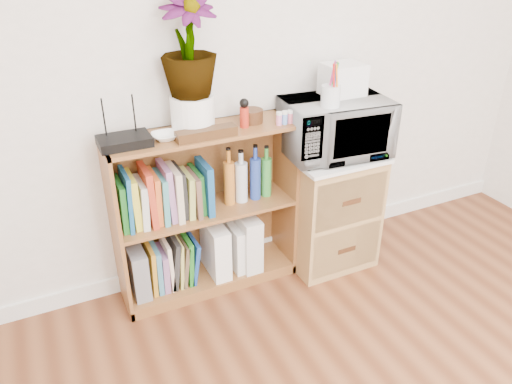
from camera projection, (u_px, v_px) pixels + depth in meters
skirting_board at (253, 248)px, 3.18m from camera, size 4.00×0.02×0.10m
bookshelf at (206, 212)px, 2.74m from camera, size 1.00×0.30×0.95m
wicker_unit at (328, 209)px, 3.02m from camera, size 0.50×0.45×0.70m
microwave at (335, 127)px, 2.77m from camera, size 0.60×0.44×0.32m
pen_cup at (331, 96)px, 2.57m from camera, size 0.10×0.10×0.11m
small_appliance at (343, 79)px, 2.74m from camera, size 0.22×0.18×0.17m
router at (124, 141)px, 2.34m from camera, size 0.24×0.17×0.04m
white_bowl at (165, 136)px, 2.41m from camera, size 0.13×0.13×0.03m
plant_pot at (193, 113)px, 2.48m from camera, size 0.22×0.22×0.18m
potted_plant at (188, 45)px, 2.32m from camera, size 0.27×0.27×0.48m
trinket_box at (206, 133)px, 2.42m from camera, size 0.30×0.08×0.05m
kokeshi_doll at (244, 117)px, 2.54m from camera, size 0.05×0.05×0.11m
wooden_bowl at (252, 116)px, 2.62m from camera, size 0.12×0.12×0.07m
paint_jars at (285, 119)px, 2.59m from camera, size 0.10×0.04×0.05m
file_box at (138, 270)px, 2.71m from camera, size 0.08×0.23×0.28m
magazine_holder_left at (216, 249)px, 2.86m from camera, size 0.10×0.25×0.32m
magazine_holder_mid at (237, 246)px, 2.92m from camera, size 0.09×0.22×0.28m
magazine_holder_right at (246, 239)px, 2.93m from camera, size 0.11×0.27×0.34m
cookbooks at (164, 195)px, 2.58m from camera, size 0.48×0.20×0.31m
liquor_bottles at (247, 175)px, 2.75m from camera, size 0.29×0.07×0.32m
lower_books at (171, 263)px, 2.78m from camera, size 0.28×0.19×0.29m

